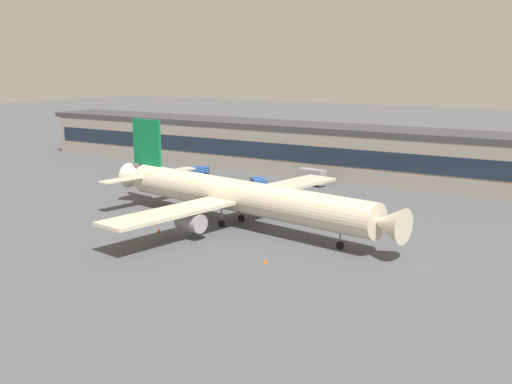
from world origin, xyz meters
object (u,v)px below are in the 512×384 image
Objects in this scene: traffic_cone_0 at (140,219)px; belt_loader at (148,162)px; stair_truck at (311,176)px; follow_me_car at (199,170)px; airliner at (238,196)px; traffic_cone_2 at (159,230)px; traffic_cone_1 at (265,261)px; pushback_tractor at (258,182)px.

belt_loader is at bearing 130.37° from traffic_cone_0.
stair_truck is 1.31× the size of follow_me_car.
airliner is at bearing 22.57° from traffic_cone_0.
traffic_cone_0 is 8.25m from traffic_cone_2.
airliner reaches higher than belt_loader.
traffic_cone_2 is at bearing -26.54° from traffic_cone_0.
traffic_cone_1 is (29.48, -7.97, -0.07)m from traffic_cone_0.
stair_truck is at bearing 99.02° from airliner.
belt_loader is 64.32m from traffic_cone_2.
traffic_cone_2 is (7.38, -3.68, 0.00)m from traffic_cone_0.
traffic_cone_1 is at bearing -10.98° from traffic_cone_2.
airliner is 37.39m from stair_truck.
pushback_tractor is 0.79× the size of belt_loader.
follow_me_car is at bearing 164.99° from pushback_tractor.
airliner is 8.68× the size of belt_loader.
belt_loader reaches higher than traffic_cone_0.
stair_truck is 8.37× the size of traffic_cone_0.
stair_truck is 54.96m from traffic_cone_1.
traffic_cone_2 is (-8.19, -10.15, -4.57)m from airliner.
traffic_cone_1 is (19.76, -51.25, -1.67)m from stair_truck.
belt_loader is at bearing 133.25° from traffic_cone_2.
pushback_tractor is at bearing -15.01° from follow_me_car.
airliner reaches higher than follow_me_car.
belt_loader is 46.42m from stair_truck.
stair_truck reaches higher than traffic_cone_1.
traffic_cone_2 is at bearing -80.74° from pushback_tractor.
stair_truck is at bearing 111.08° from traffic_cone_1.
belt_loader is 8.93× the size of traffic_cone_0.
pushback_tractor is 35.90m from traffic_cone_0.
belt_loader is (-52.26, 36.69, -3.79)m from airliner.
traffic_cone_0 is (-9.72, -43.28, -1.60)m from stair_truck.
follow_me_car is 6.38× the size of traffic_cone_2.
stair_truck reaches higher than traffic_cone_2.
pushback_tractor is 40.10m from traffic_cone_2.
stair_truck is 44.39m from traffic_cone_0.
traffic_cone_1 is (66.18, -51.13, -0.84)m from belt_loader.
stair_truck is at bearing 4.11° from follow_me_car.
airliner is 77.53× the size of traffic_cone_0.
pushback_tractor is 7.06× the size of traffic_cone_0.
traffic_cone_0 is (-15.57, -6.47, -4.57)m from airliner.
pushback_tractor is 1.10× the size of follow_me_car.
pushback_tractor is 0.84× the size of stair_truck.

